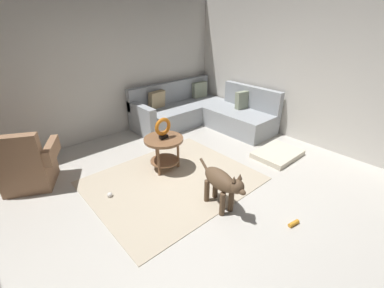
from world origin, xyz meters
name	(u,v)px	position (x,y,z in m)	size (l,w,h in m)	color
ground_plane	(197,212)	(0.00, 0.00, -0.05)	(6.00, 6.00, 0.10)	beige
wall_back	(87,68)	(0.00, 2.94, 1.35)	(6.00, 0.12, 2.70)	silver
wall_right	(323,71)	(2.94, 0.00, 1.35)	(0.12, 6.00, 2.70)	silver
area_rug	(172,181)	(0.15, 0.70, 0.01)	(2.30, 1.90, 0.01)	#BCAD93
sectional_couch	(202,112)	(1.99, 2.01, 0.29)	(2.20, 2.25, 0.88)	#9EA3A8
armchair	(27,167)	(-1.43, 1.94, 0.32)	(0.98, 0.90, 0.88)	#936B4C
side_table	(164,145)	(0.27, 1.05, 0.42)	(0.60, 0.60, 0.54)	brown
torus_sculpture	(163,128)	(0.27, 1.05, 0.71)	(0.28, 0.08, 0.33)	black
dog_bed_mat	(277,154)	(1.98, 0.08, 0.04)	(0.80, 0.60, 0.09)	beige
dog	(222,183)	(0.25, -0.17, 0.38)	(0.29, 0.85, 0.63)	brown
dog_toy_ball	(110,195)	(-0.72, 0.96, 0.04)	(0.07, 0.07, 0.07)	silver
dog_toy_rope	(294,223)	(0.65, -0.96, 0.03)	(0.05, 0.05, 0.15)	orange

